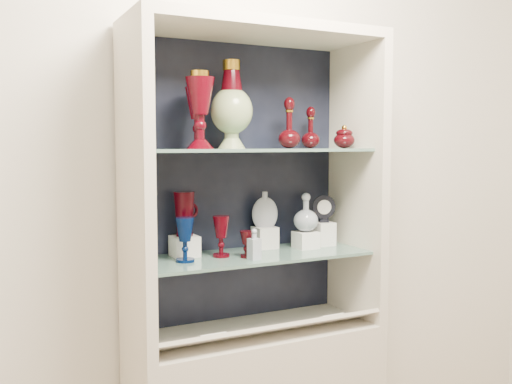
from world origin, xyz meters
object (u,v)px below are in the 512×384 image
clear_square_bottle (254,244)px  ruby_pitcher (184,214)px  ruby_decanter_b (311,126)px  enamel_urn (232,105)px  cameo_medallion (324,208)px  flat_flask (265,209)px  pedestal_lamp_right (198,115)px  pedestal_lamp_left (200,110)px  lidded_bowl (344,136)px  clear_round_decanter (306,213)px  cobalt_goblet (185,240)px  ruby_goblet_tall (221,236)px  ruby_decanter_a (289,120)px  ruby_goblet_small (247,244)px

clear_square_bottle → ruby_pitcher: bearing=140.1°
ruby_decanter_b → enamel_urn: bearing=-174.6°
enamel_urn → cameo_medallion: enamel_urn is taller
flat_flask → ruby_decanter_b: bearing=8.6°
pedestal_lamp_right → ruby_pitcher: pedestal_lamp_right is taller
pedestal_lamp_left → ruby_pitcher: (-0.01, 0.14, -0.39)m
lidded_bowl → ruby_pitcher: (-0.66, 0.12, -0.30)m
clear_round_decanter → cameo_medallion: clear_round_decanter is taller
cobalt_goblet → lidded_bowl: bearing=-1.6°
cobalt_goblet → ruby_goblet_tall: (0.16, 0.03, -0.00)m
clear_square_bottle → cameo_medallion: 0.44m
lidded_bowl → cobalt_goblet: (-0.70, 0.02, -0.39)m
ruby_pitcher → clear_round_decanter: bearing=-28.9°
ruby_goblet_tall → flat_flask: bearing=20.8°
pedestal_lamp_left → enamel_urn: enamel_urn is taller
enamel_urn → cameo_medallion: bearing=2.2°
enamel_urn → ruby_decanter_a: 0.26m
pedestal_lamp_left → clear_round_decanter: size_ratio=1.80×
enamel_urn → flat_flask: bearing=20.9°
lidded_bowl → cobalt_goblet: bearing=178.4°
clear_square_bottle → clear_round_decanter: size_ratio=0.76×
ruby_goblet_tall → ruby_decanter_b: bearing=7.4°
ruby_decanter_a → ruby_goblet_small: (-0.23, -0.07, -0.48)m
lidded_bowl → clear_round_decanter: (-0.15, 0.06, -0.32)m
ruby_goblet_small → cameo_medallion: cameo_medallion is taller
cobalt_goblet → pedestal_lamp_left: bearing=-41.2°
ruby_decanter_a → flat_flask: size_ratio=1.51×
cobalt_goblet → clear_square_bottle: 0.26m
enamel_urn → ruby_decanter_b: bearing=5.4°
pedestal_lamp_left → enamel_urn: (0.16, 0.09, 0.03)m
ruby_decanter_b → cameo_medallion: size_ratio=1.53×
ruby_decanter_a → clear_round_decanter: bearing=-0.7°
flat_flask → clear_round_decanter: size_ratio=0.99×
ruby_decanter_b → flat_flask: ruby_decanter_b is taller
cobalt_goblet → ruby_goblet_tall: size_ratio=1.04×
lidded_bowl → clear_round_decanter: size_ratio=0.63×
ruby_goblet_small → lidded_bowl: bearing=1.1°
cobalt_goblet → ruby_decanter_b: bearing=7.9°
cameo_medallion → enamel_urn: bearing=-162.4°
ruby_pitcher → flat_flask: bearing=-19.5°
ruby_decanter_a → ruby_decanter_b: (0.13, 0.04, -0.02)m
ruby_decanter_a → ruby_pitcher: 0.57m
cobalt_goblet → clear_round_decanter: (0.55, 0.04, 0.06)m
pedestal_lamp_left → ruby_goblet_tall: 0.50m
ruby_pitcher → lidded_bowl: bearing=-32.5°
ruby_goblet_tall → clear_square_bottle: (0.09, -0.11, -0.02)m
ruby_decanter_a → ruby_goblet_small: ruby_decanter_a is taller
clear_square_bottle → pedestal_lamp_right: bearing=140.5°
cobalt_goblet → ruby_pitcher: ruby_pitcher is taller
ruby_decanter_a → clear_square_bottle: (-0.22, -0.12, -0.48)m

